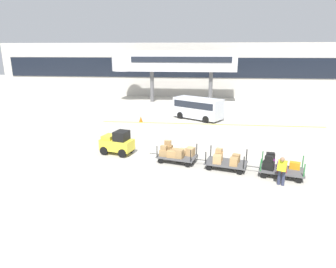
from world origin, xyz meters
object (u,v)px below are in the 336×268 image
(baggage_handler, at_px, (282,170))
(safety_cone_near, at_px, (141,119))
(baggage_tug, at_px, (117,143))
(baggage_cart_tail, at_px, (278,166))
(baggage_cart_lead, at_px, (176,153))
(baggage_cart_middle, at_px, (225,160))
(shuttle_van, at_px, (198,107))

(baggage_handler, distance_m, safety_cone_near, 16.09)
(baggage_tug, bearing_deg, safety_cone_near, 91.66)
(baggage_cart_tail, xyz_separation_m, safety_cone_near, (-9.94, 11.51, -0.27))
(baggage_cart_tail, height_order, baggage_handler, baggage_handler)
(baggage_tug, xyz_separation_m, baggage_cart_tail, (9.68, -2.50, -0.21))
(baggage_cart_lead, relative_size, baggage_handler, 1.97)
(baggage_cart_tail, relative_size, safety_cone_near, 5.61)
(baggage_tug, distance_m, baggage_cart_middle, 7.12)
(baggage_cart_tail, bearing_deg, baggage_cart_middle, 166.33)
(baggage_cart_middle, xyz_separation_m, safety_cone_near, (-7.14, 10.83, -0.23))
(baggage_cart_lead, bearing_deg, baggage_cart_middle, -16.02)
(baggage_cart_middle, height_order, shuttle_van, shuttle_van)
(baggage_handler, bearing_deg, shuttle_van, 106.66)
(baggage_cart_lead, relative_size, shuttle_van, 0.61)
(baggage_tug, bearing_deg, baggage_cart_middle, -14.81)
(baggage_cart_tail, relative_size, baggage_handler, 1.97)
(baggage_cart_lead, height_order, safety_cone_near, baggage_cart_lead)
(baggage_tug, distance_m, safety_cone_near, 9.03)
(baggage_tug, relative_size, baggage_handler, 1.48)
(baggage_cart_middle, bearing_deg, baggage_cart_lead, 163.98)
(safety_cone_near, bearing_deg, baggage_handler, -52.56)
(baggage_handler, distance_m, shuttle_van, 15.27)
(baggage_tug, distance_m, baggage_cart_tail, 10.00)
(baggage_cart_middle, bearing_deg, shuttle_van, 97.82)
(baggage_cart_tail, bearing_deg, baggage_handler, -97.47)
(baggage_cart_tail, bearing_deg, baggage_tug, 165.52)
(baggage_tug, relative_size, baggage_cart_middle, 0.75)
(baggage_cart_middle, distance_m, baggage_handler, 3.28)
(baggage_tug, bearing_deg, baggage_handler, -21.52)
(baggage_cart_middle, relative_size, baggage_cart_tail, 1.00)
(baggage_tug, height_order, safety_cone_near, baggage_tug)
(baggage_handler, bearing_deg, baggage_cart_middle, 143.73)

